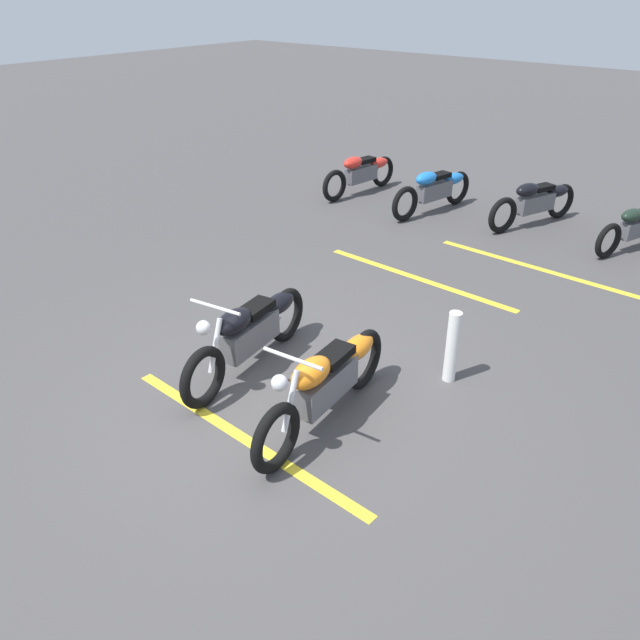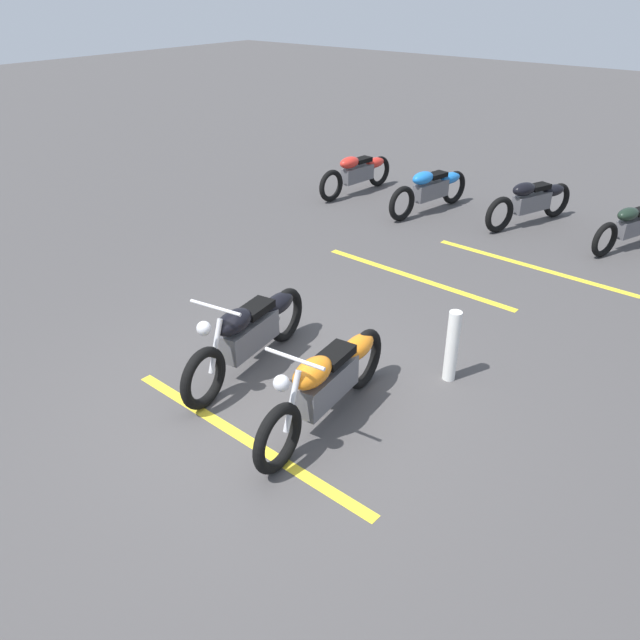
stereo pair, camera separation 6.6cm
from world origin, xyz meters
name	(u,v)px [view 2 (the right image)]	position (x,y,z in m)	size (l,w,h in m)	color
ground_plane	(274,401)	(0.00, 0.00, 0.00)	(60.00, 60.00, 0.00)	#474444
motorcycle_bright_foreground	(328,381)	(0.12, -0.63, 0.46)	(2.23, 0.63, 1.04)	black
motorcycle_dark_foreground	(250,332)	(0.34, 0.65, 0.46)	(2.22, 0.70, 1.04)	black
motorcycle_row_left	(634,225)	(6.84, -1.65, 0.39)	(1.84, 0.69, 0.72)	black
motorcycle_row_center	(532,200)	(6.89, 0.08, 0.43)	(2.03, 0.79, 0.79)	black
motorcycle_row_right	(432,188)	(6.37, 1.83, 0.44)	(2.12, 0.50, 0.80)	black
motorcycle_row_far_right	(358,172)	(6.44, 3.58, 0.43)	(2.09, 0.37, 0.79)	black
bollard_post	(452,346)	(1.54, -1.22, 0.42)	(0.14, 0.14, 0.84)	white
parking_stripe_near	(243,438)	(-0.63, -0.17, 0.00)	(3.20, 0.12, 0.01)	yellow
parking_stripe_mid	(416,278)	(3.59, 0.45, 0.00)	(3.20, 0.12, 0.01)	yellow
parking_stripe_far	(532,267)	(5.07, -0.73, 0.00)	(3.20, 0.12, 0.01)	yellow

